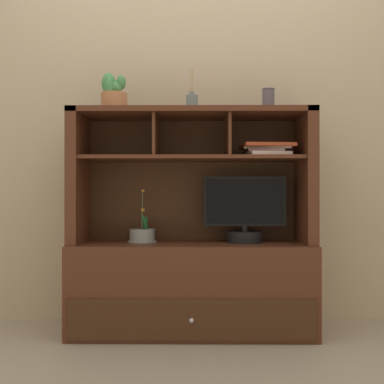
% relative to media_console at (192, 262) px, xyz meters
% --- Properties ---
extents(floor_plane, '(6.00, 6.00, 0.02)m').
position_rel_media_console_xyz_m(floor_plane, '(0.00, -0.01, -0.40)').
color(floor_plane, '#A19783').
rests_on(floor_plane, ground).
extents(back_wall, '(6.00, 0.02, 2.80)m').
position_rel_media_console_xyz_m(back_wall, '(0.00, 0.26, 1.01)').
color(back_wall, tan).
rests_on(back_wall, ground).
extents(media_console, '(1.34, 0.50, 1.25)m').
position_rel_media_console_xyz_m(media_console, '(0.00, 0.00, 0.00)').
color(media_console, '#4F2817').
rests_on(media_console, ground).
extents(tv_monitor, '(0.47, 0.20, 0.38)m').
position_rel_media_console_xyz_m(tv_monitor, '(0.30, 0.01, 0.27)').
color(tv_monitor, black).
rests_on(tv_monitor, media_console).
extents(potted_orchid, '(0.17, 0.17, 0.30)m').
position_rel_media_console_xyz_m(potted_orchid, '(-0.29, 0.02, 0.15)').
color(potted_orchid, gray).
rests_on(potted_orchid, media_console).
extents(magazine_stack_left, '(0.29, 0.28, 0.07)m').
position_rel_media_console_xyz_m(magazine_stack_left, '(0.42, -0.03, 0.63)').
color(magazine_stack_left, beige).
rests_on(magazine_stack_left, media_console).
extents(diffuser_bottle, '(0.07, 0.07, 0.23)m').
position_rel_media_console_xyz_m(diffuser_bottle, '(0.00, -0.01, 0.91)').
color(diffuser_bottle, slate).
rests_on(diffuser_bottle, media_console).
extents(potted_succulent, '(0.17, 0.17, 0.21)m').
position_rel_media_console_xyz_m(potted_succulent, '(-0.44, -0.04, 0.95)').
color(potted_succulent, '#AF6F46').
rests_on(potted_succulent, media_console).
extents(ceramic_vase, '(0.07, 0.07, 0.13)m').
position_rel_media_console_xyz_m(ceramic_vase, '(0.44, 0.02, 0.92)').
color(ceramic_vase, '#58515A').
rests_on(ceramic_vase, media_console).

